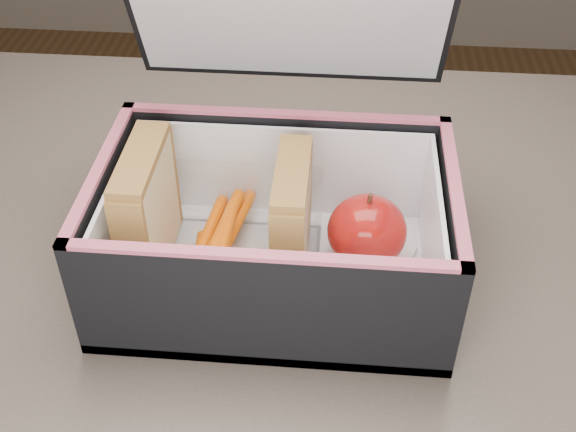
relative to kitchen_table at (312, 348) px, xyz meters
name	(u,v)px	position (x,y,z in m)	size (l,w,h in m)	color
kitchen_table	(312,348)	(0.00, 0.00, 0.00)	(1.20, 0.80, 0.75)	brown
lunch_bag	(276,220)	(-0.03, 0.01, 0.15)	(0.29, 0.27, 0.28)	black
plastic_tub	(221,235)	(-0.08, 0.00, 0.14)	(0.17, 0.12, 0.07)	white
sandwich_left	(148,210)	(-0.14, 0.00, 0.16)	(0.03, 0.10, 0.11)	tan
sandwich_right	(292,220)	(-0.02, 0.00, 0.16)	(0.03, 0.10, 0.11)	tan
carrot_sticks	(219,238)	(-0.09, 0.01, 0.12)	(0.05, 0.14, 0.03)	#D55104
paper_napkin	(366,262)	(0.04, 0.01, 0.11)	(0.07, 0.07, 0.01)	white
red_apple	(367,231)	(0.04, 0.01, 0.14)	(0.09, 0.09, 0.07)	maroon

